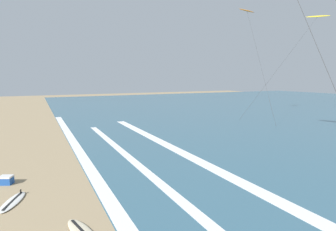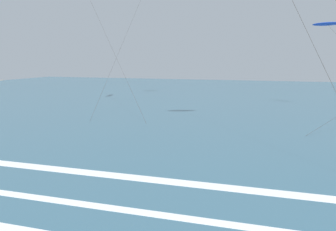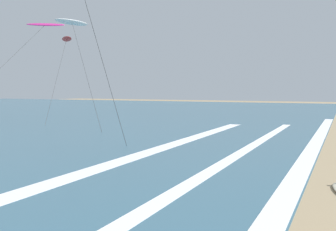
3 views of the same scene
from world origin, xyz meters
The scene contains 6 objects.
wave_foam_shoreline centered at (0.51, 8.91, 0.01)m, with size 57.77×0.69×0.01m, color white.
wave_foam_mid_break centered at (1.83, 11.75, 0.01)m, with size 40.25×0.57×0.01m, color white.
wave_foam_outer_break centered at (-0.26, 15.59, 0.01)m, with size 41.31×0.89×0.01m, color white.
kite_white_high_left centered at (14.99, 27.68, 8.24)m, with size 5.54×6.32×8.50m.
kite_red_high_right centered at (19.84, 32.44, 7.75)m, with size 7.90×4.76×8.01m.
kite_magenta_distant_high centered at (15.38, 30.92, 8.34)m, with size 12.73×3.34×8.62m.
Camera 3 is at (-9.18, 7.53, 2.91)m, focal length 39.83 mm.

